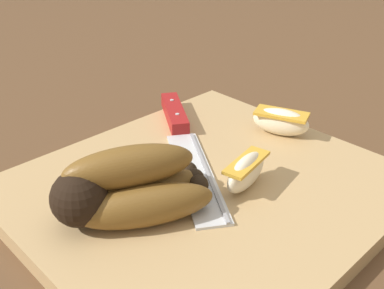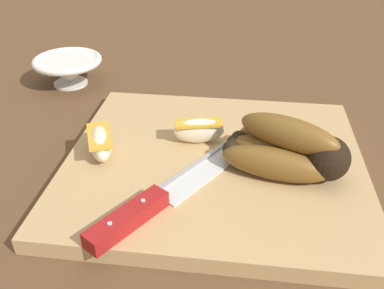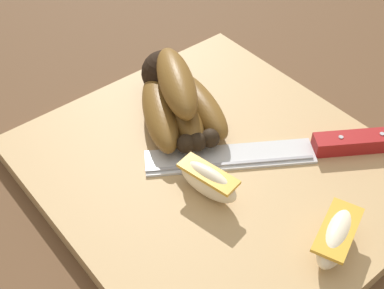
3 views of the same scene
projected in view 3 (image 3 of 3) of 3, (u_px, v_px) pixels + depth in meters
name	position (u px, v px, depth m)	size (l,w,h in m)	color
ground_plane	(210.00, 191.00, 0.55)	(6.00, 6.00, 0.00)	brown
cutting_board	(217.00, 171.00, 0.55)	(0.37, 0.34, 0.02)	tan
banana_bunch	(176.00, 98.00, 0.58)	(0.15, 0.12, 0.07)	black
chefs_knife	(315.00, 147.00, 0.56)	(0.18, 0.25, 0.02)	silver
apple_wedge_near	(336.00, 236.00, 0.46)	(0.05, 0.08, 0.03)	#F4E5C1
apple_wedge_middle	(208.00, 181.00, 0.51)	(0.07, 0.03, 0.04)	#F4E5C1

